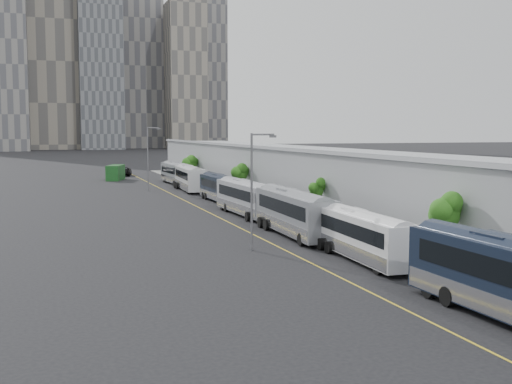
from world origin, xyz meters
name	(u,v)px	position (x,y,z in m)	size (l,w,h in m)	color
sidewalk	(333,220)	(9.00, 55.00, 0.06)	(10.00, 170.00, 0.12)	gray
lane_line	(234,225)	(-1.50, 55.00, 0.01)	(0.12, 160.00, 0.02)	gold
depot	(368,185)	(12.99, 55.00, 3.51)	(12.45, 160.40, 7.20)	gray
skyline	(74,44)	(-2.90, 324.16, 50.85)	(145.00, 64.00, 120.00)	slate
bus_2	(363,240)	(2.28, 35.89, 1.49)	(2.88, 12.14, 3.52)	white
bus_3	(294,216)	(1.71, 47.42, 1.68)	(3.11, 13.68, 3.98)	slate
bus_4	(246,201)	(1.76, 61.61, 1.59)	(3.06, 12.96, 3.76)	#9B9DA5
bus_5	(221,190)	(2.58, 74.90, 1.48)	(2.70, 12.05, 3.51)	black
bus_6	(190,180)	(2.10, 90.89, 1.61)	(3.29, 13.16, 3.81)	silver
bus_7	(176,175)	(2.56, 103.51, 1.56)	(3.07, 12.76, 3.70)	gray
tree_1	(444,211)	(5.78, 31.41, 3.93)	(2.03, 2.03, 4.98)	black
tree_2	(317,190)	(6.13, 52.70, 3.41)	(1.34, 1.34, 4.16)	black
tree_3	(239,173)	(5.76, 77.15, 3.51)	(2.07, 2.07, 4.57)	black
tree_4	(190,163)	(5.53, 106.44, 3.43)	(2.54, 2.54, 4.71)	black
street_lamp_near	(254,183)	(-3.75, 42.01, 5.16)	(2.04, 0.22, 8.94)	#59595E
street_lamp_far	(149,155)	(-3.78, 92.40, 5.49)	(2.04, 0.22, 9.59)	#59595E
shipping_container	(116,173)	(-6.34, 115.53, 1.38)	(2.27, 5.88, 2.75)	#144318
suv	(123,172)	(-3.70, 126.02, 0.87)	(2.90, 6.29, 1.75)	black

